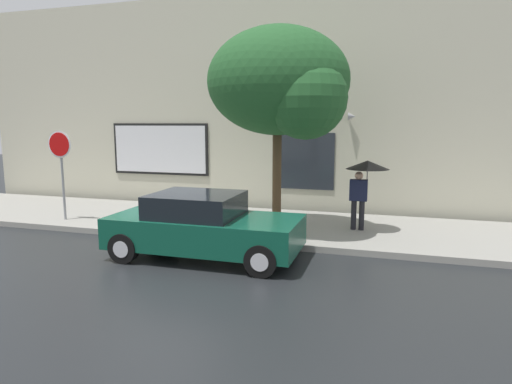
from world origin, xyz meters
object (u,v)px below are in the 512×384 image
object	(u,v)px
fire_hydrant	(165,213)
stop_sign	(61,157)
street_tree	(283,85)
parked_car	(203,226)
pedestrian_with_umbrella	(365,173)

from	to	relation	value
fire_hydrant	stop_sign	xyz separation A→B (m)	(-3.28, 0.10, 1.40)
street_tree	parked_car	bearing A→B (deg)	-118.46
fire_hydrant	pedestrian_with_umbrella	world-z (taller)	pedestrian_with_umbrella
fire_hydrant	pedestrian_with_umbrella	size ratio (longest dim) A/B	0.45
stop_sign	parked_car	bearing A→B (deg)	-18.92
fire_hydrant	street_tree	bearing A→B (deg)	11.11
stop_sign	street_tree	bearing A→B (deg)	4.44
fire_hydrant	street_tree	xyz separation A→B (m)	(3.03, 0.60, 3.29)
parked_car	fire_hydrant	distance (m)	2.45
fire_hydrant	stop_sign	distance (m)	3.57
fire_hydrant	parked_car	bearing A→B (deg)	-42.15
parked_car	fire_hydrant	bearing A→B (deg)	137.85
parked_car	street_tree	bearing A→B (deg)	61.54
pedestrian_with_umbrella	street_tree	distance (m)	3.06
pedestrian_with_umbrella	stop_sign	distance (m)	8.41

